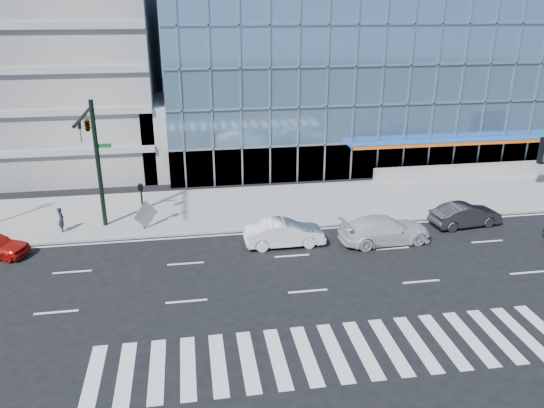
{
  "coord_description": "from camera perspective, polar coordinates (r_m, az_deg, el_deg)",
  "views": [
    {
      "loc": [
        -5.5,
        -26.57,
        13.48
      ],
      "look_at": [
        -0.67,
        3.0,
        2.07
      ],
      "focal_mm": 35.0,
      "sensor_mm": 36.0,
      "label": 1
    }
  ],
  "objects": [
    {
      "name": "ground",
      "position": [
        30.29,
        2.18,
        -5.59
      ],
      "size": [
        160.0,
        160.0,
        0.0
      ],
      "primitive_type": "plane",
      "color": "black",
      "rests_on": "ground"
    },
    {
      "name": "dark_sedan",
      "position": [
        36.14,
        20.09,
        -1.12
      ],
      "size": [
        4.68,
        2.1,
        1.49
      ],
      "primitive_type": "imported",
      "rotation": [
        0.0,
        0.0,
        1.69
      ],
      "color": "black",
      "rests_on": "ground"
    },
    {
      "name": "ramp_block",
      "position": [
        45.79,
        -9.73,
        7.31
      ],
      "size": [
        6.0,
        8.0,
        6.0
      ],
      "primitive_type": "cube",
      "color": "gray",
      "rests_on": "ground"
    },
    {
      "name": "ped_signal_post",
      "position": [
        33.62,
        -13.84,
        0.51
      ],
      "size": [
        0.3,
        0.33,
        3.0
      ],
      "color": "black",
      "rests_on": "sidewalk"
    },
    {
      "name": "white_suv",
      "position": [
        32.33,
        12.04,
        -2.73
      ],
      "size": [
        5.68,
        2.63,
        1.61
      ],
      "primitive_type": "imported",
      "rotation": [
        0.0,
        0.0,
        1.64
      ],
      "color": "silver",
      "rests_on": "ground"
    },
    {
      "name": "parking_garage",
      "position": [
        54.64,
        -25.61,
        15.26
      ],
      "size": [
        24.0,
        24.0,
        20.0
      ],
      "primitive_type": "cube",
      "color": "gray",
      "rests_on": "ground"
    },
    {
      "name": "pedestrian",
      "position": [
        35.22,
        -21.72,
        -1.56
      ],
      "size": [
        0.55,
        0.67,
        1.59
      ],
      "primitive_type": "imported",
      "rotation": [
        0.0,
        0.0,
        1.92
      ],
      "color": "black",
      "rests_on": "sidewalk"
    },
    {
      "name": "traffic_signal",
      "position": [
        32.45,
        -18.91,
        6.7
      ],
      "size": [
        1.14,
        5.74,
        8.0
      ],
      "color": "black",
      "rests_on": "sidewalk"
    },
    {
      "name": "tilted_panel",
      "position": [
        34.09,
        -13.44,
        -1.11
      ],
      "size": [
        1.43,
        1.24,
        1.83
      ],
      "primitive_type": "cube",
      "rotation": [
        0.0,
        0.86,
        0.71
      ],
      "color": "#9B9B9B",
      "rests_on": "sidewalk"
    },
    {
      "name": "theatre_building",
      "position": [
        56.39,
        11.37,
        14.37
      ],
      "size": [
        42.0,
        26.0,
        15.0
      ],
      "primitive_type": "cube",
      "color": "#6B91B2",
      "rests_on": "ground"
    },
    {
      "name": "white_sedan",
      "position": [
        31.25,
        1.33,
        -3.14
      ],
      "size": [
        4.73,
        1.69,
        1.55
      ],
      "primitive_type": "imported",
      "rotation": [
        0.0,
        0.0,
        1.58
      ],
      "color": "white",
      "rests_on": "ground"
    },
    {
      "name": "sidewalk",
      "position": [
        37.48,
        -0.22,
        -0.11
      ],
      "size": [
        120.0,
        8.0,
        0.15
      ],
      "primitive_type": "cube",
      "color": "gray",
      "rests_on": "ground"
    }
  ]
}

